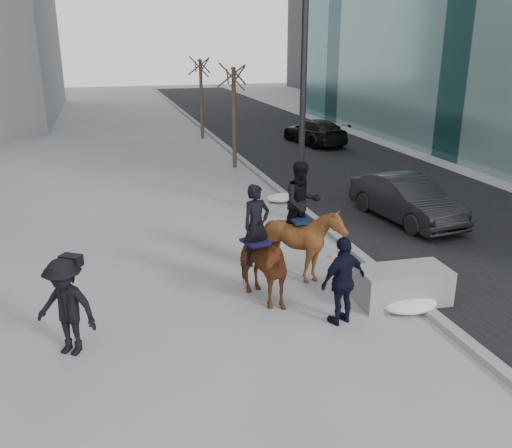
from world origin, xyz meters
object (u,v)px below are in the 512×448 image
object	(u,v)px
car_near	(406,199)
mounted_right	(303,234)
planter	(403,285)
mounted_left	(258,260)

from	to	relation	value
car_near	mounted_right	distance (m)	5.49
planter	car_near	distance (m)	5.60
mounted_left	mounted_right	world-z (taller)	mounted_right
mounted_left	planter	bearing A→B (deg)	-16.82
planter	mounted_left	distance (m)	3.05
car_near	mounted_right	world-z (taller)	mounted_right
planter	mounted_left	size ratio (longest dim) A/B	0.75
car_near	mounted_left	size ratio (longest dim) A/B	1.66
car_near	mounted_right	xyz separation A→B (m)	(-4.48, -3.15, 0.41)
planter	mounted_left	xyz separation A→B (m)	(-2.87, 0.87, 0.55)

